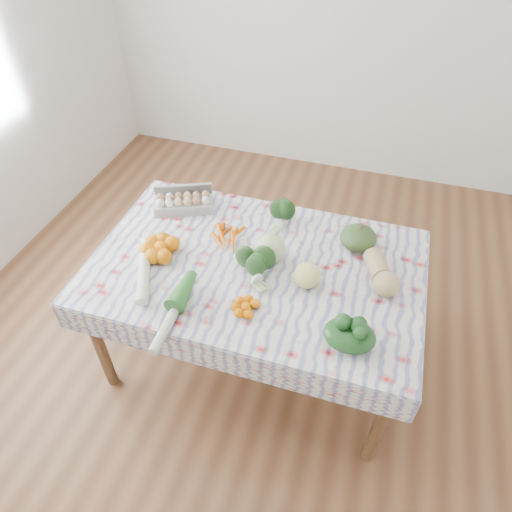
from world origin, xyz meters
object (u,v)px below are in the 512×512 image
(dining_table, at_px, (256,276))
(kabocha_squash, at_px, (358,238))
(grapefruit, at_px, (307,275))
(butternut_squash, at_px, (382,272))
(egg_carton, at_px, (184,204))
(cabbage, at_px, (271,249))

(dining_table, xyz_separation_m, kabocha_squash, (0.47, 0.28, 0.15))
(kabocha_squash, xyz_separation_m, grapefruit, (-0.19, -0.35, 0.00))
(kabocha_squash, distance_m, butternut_squash, 0.26)
(dining_table, xyz_separation_m, egg_carton, (-0.53, 0.30, 0.13))
(dining_table, xyz_separation_m, cabbage, (0.06, 0.06, 0.16))
(egg_carton, bearing_deg, dining_table, -53.08)
(dining_table, bearing_deg, cabbage, 42.92)
(butternut_squash, xyz_separation_m, grapefruit, (-0.33, -0.13, 0.00))
(kabocha_squash, bearing_deg, grapefruit, -119.04)
(egg_carton, xyz_separation_m, butternut_squash, (1.13, -0.24, 0.02))
(egg_carton, distance_m, cabbage, 0.64)
(egg_carton, xyz_separation_m, grapefruit, (0.80, -0.36, 0.02))
(cabbage, height_order, grapefruit, cabbage)
(kabocha_squash, bearing_deg, egg_carton, 178.95)
(butternut_squash, height_order, grapefruit, grapefruit)
(egg_carton, height_order, grapefruit, grapefruit)
(cabbage, bearing_deg, grapefruit, -28.71)
(dining_table, distance_m, grapefruit, 0.32)
(cabbage, bearing_deg, egg_carton, 157.10)
(butternut_squash, bearing_deg, dining_table, 162.28)
(egg_carton, bearing_deg, cabbage, -46.01)
(dining_table, height_order, kabocha_squash, kabocha_squash)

